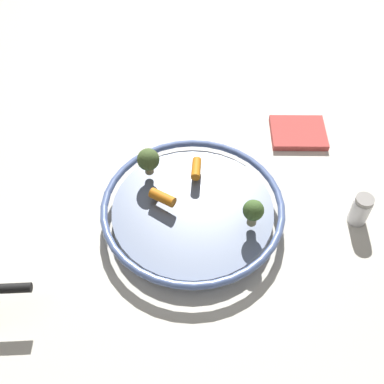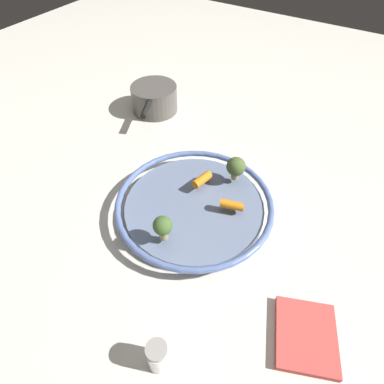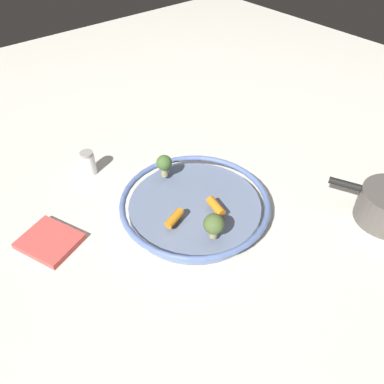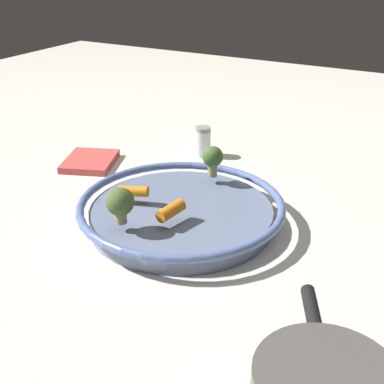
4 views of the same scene
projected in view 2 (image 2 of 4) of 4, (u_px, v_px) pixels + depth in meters
ground_plane at (194, 214)px, 0.73m from camera, size 2.59×2.59×0.00m
serving_bowl at (194, 207)px, 0.71m from camera, size 0.34×0.34×0.04m
baby_carrot_right at (232, 205)px, 0.67m from camera, size 0.03×0.05×0.02m
baby_carrot_back at (202, 180)px, 0.72m from camera, size 0.05×0.03×0.02m
broccoli_floret_small at (236, 167)px, 0.72m from camera, size 0.04×0.04×0.06m
broccoli_floret_large at (164, 227)px, 0.60m from camera, size 0.04×0.04×0.06m
salt_shaker at (158, 356)px, 0.49m from camera, size 0.04×0.04×0.07m
saucepan at (154, 99)px, 0.98m from camera, size 0.20×0.14×0.08m
dish_towel at (306, 336)px, 0.54m from camera, size 0.15×0.14×0.01m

